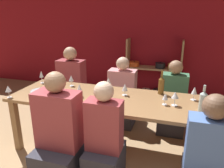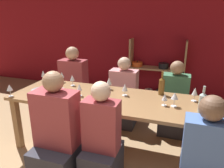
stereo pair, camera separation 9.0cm
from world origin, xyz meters
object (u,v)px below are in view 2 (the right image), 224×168
Objects in this scene: wine_glass_empty_a at (175,96)px; person_near_a at (102,152)px; shelf_unit at (158,78)px; person_far_a at (124,100)px; wine_bottle_dark at (162,86)px; wine_glass_red_b at (195,92)px; wine_glass_white_c at (76,93)px; mixing_bowl at (41,93)px; wine_glass_red_e at (72,78)px; dining_table at (110,104)px; wine_glass_white_b at (43,74)px; person_far_b at (74,92)px; wine_bottle_green at (202,102)px; wine_glass_red_a at (10,88)px; wine_glass_red_d at (165,98)px; wine_glass_red_c at (61,81)px; wine_glass_white_a at (125,88)px; person_near_b at (59,145)px; wine_glass_empty_c at (62,75)px; wine_glass_white_d at (79,88)px; wine_glass_empty_b at (109,81)px; person_far_c at (174,107)px.

wine_glass_empty_a is 1.03m from person_near_a.
shelf_unit reaches higher than person_far_a.
wine_bottle_dark is at bearing 143.36° from person_far_a.
wine_glass_white_c is (-1.39, -0.44, -0.02)m from wine_glass_red_b.
wine_glass_red_e is at bearing 73.86° from mixing_bowl.
mixing_bowl is 0.48m from wine_glass_white_c.
dining_table is 1.07m from wine_glass_red_b.
person_far_b is (0.24, 0.52, -0.45)m from wine_glass_white_b.
wine_bottle_green is 0.25× the size of person_near_a.
wine_glass_red_d is at bearing 10.14° from wine_glass_red_a.
wine_glass_red_a is at bearing -169.83° from wine_glass_white_c.
wine_glass_red_c is at bearing 45.07° from wine_glass_red_a.
wine_glass_white_a is 0.84× the size of wine_glass_white_b.
person_near_b is at bearing -112.42° from dining_table.
wine_glass_red_d is 0.11× the size of person_near_b.
wine_glass_white_a is at bearing -9.61° from wine_glass_red_e.
person_far_b is (-0.03, 0.41, -0.43)m from wine_glass_empty_c.
wine_bottle_dark reaches higher than wine_glass_empty_c.
person_far_a is (-0.39, -1.37, -0.04)m from shelf_unit.
wine_glass_white_b is at bearing 156.78° from wine_glass_white_d.
person_far_b is (-1.10, 1.48, 0.01)m from person_near_a.
wine_glass_red_c is 0.99× the size of wine_glass_red_e.
wine_glass_white_c is at bearing -146.71° from wine_glass_white_a.
wine_glass_empty_b is (1.07, 0.02, -0.02)m from wine_glass_white_b.
wine_bottle_green is at bearing -13.61° from wine_glass_white_a.
person_near_a reaches higher than wine_glass_white_b.
wine_glass_red_b is at bearing 14.87° from wine_glass_red_a.
person_near_a is 1.06× the size of person_far_c.
mixing_bowl is 0.76× the size of wine_bottle_dark.
person_far_b is (-0.11, 1.06, -0.37)m from mixing_bowl.
person_far_a is at bearing 26.55° from wine_glass_empty_c.
shelf_unit is 1.01× the size of person_far_b.
wine_glass_empty_a is at bearing 8.78° from mixing_bowl.
shelf_unit reaches higher than wine_glass_red_b.
wine_glass_white_c is at bearing -31.02° from wine_glass_white_b.
wine_glass_white_c is 0.87× the size of wine_glass_red_c.
person_near_b reaches higher than wine_glass_red_a.
wine_bottle_dark is (-0.48, 0.42, 0.00)m from wine_bottle_green.
person_far_c is at bearing 54.73° from person_near_b.
wine_bottle_green is at bearing 4.91° from wine_glass_white_c.
wine_glass_empty_a is at bearing -78.51° from shelf_unit.
person_far_a is at bearing 141.34° from wine_bottle_green.
dining_table is 1.13m from person_far_c.
person_near_b reaches higher than shelf_unit.
wine_glass_empty_c is (-0.80, 0.08, -0.00)m from wine_glass_empty_b.
person_far_b is (-2.04, 0.88, -0.44)m from wine_bottle_green.
wine_glass_white_a is 0.96× the size of wine_glass_empty_a.
person_far_c reaches higher than person_far_a.
wine_glass_empty_c is (-0.16, 0.27, -0.00)m from wine_glass_red_c.
person_far_b reaches higher than wine_bottle_green.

